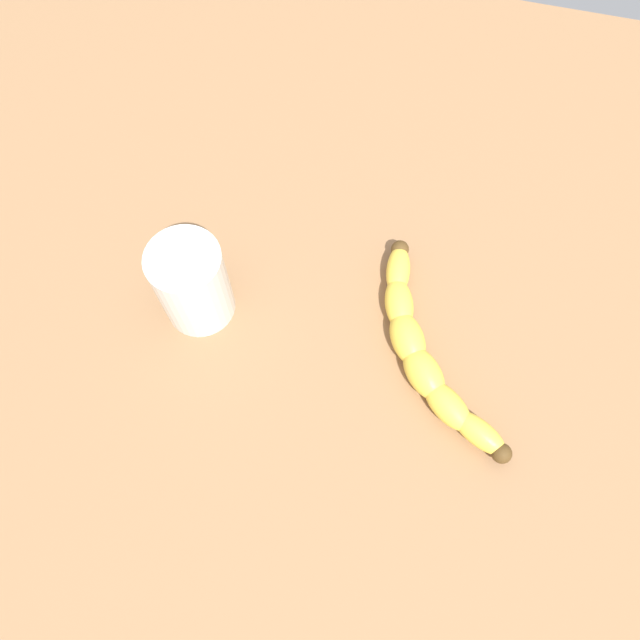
{
  "coord_description": "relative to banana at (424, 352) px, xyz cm",
  "views": [
    {
      "loc": [
        1.92,
        -16.6,
        61.02
      ],
      "look_at": [
        -3.99,
        7.38,
        5.0
      ],
      "focal_mm": 34.63,
      "sensor_mm": 36.0,
      "label": 1
    }
  ],
  "objects": [
    {
      "name": "wooden_tabletop",
      "position": [
        -6.67,
        -6.6,
        -3.13
      ],
      "size": [
        120.0,
        120.0,
        3.0
      ],
      "primitive_type": "cube",
      "color": "#936945",
      "rests_on": "ground"
    },
    {
      "name": "banana",
      "position": [
        0.0,
        0.0,
        0.0
      ],
      "size": [
        15.26,
        21.06,
        3.25
      ],
      "rotation": [
        0.0,
        0.0,
        5.32
      ],
      "color": "yellow",
      "rests_on": "wooden_tabletop"
    },
    {
      "name": "smoothie_glass",
      "position": [
        -23.24,
        0.27,
        3.37
      ],
      "size": [
        7.09,
        7.09,
        10.02
      ],
      "color": "silver",
      "rests_on": "wooden_tabletop"
    }
  ]
}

